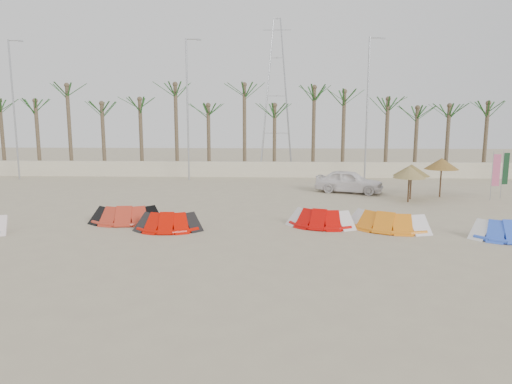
{
  "coord_description": "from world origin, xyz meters",
  "views": [
    {
      "loc": [
        0.96,
        -16.14,
        4.87
      ],
      "look_at": [
        0.0,
        6.0,
        1.3
      ],
      "focal_mm": 32.0,
      "sensor_mm": 36.0,
      "label": 1
    }
  ],
  "objects_px": {
    "kite_orange": "(385,219)",
    "parasol_mid": "(409,172)",
    "kite_red_left": "(128,213)",
    "kite_red_right": "(319,217)",
    "parasol_right": "(442,164)",
    "parasol_left": "(412,170)",
    "car": "(349,181)",
    "kite_red_mid": "(169,220)",
    "kite_blue": "(506,229)"
  },
  "relations": [
    {
      "from": "parasol_mid",
      "to": "car",
      "type": "bearing_deg",
      "value": 131.23
    },
    {
      "from": "car",
      "to": "kite_orange",
      "type": "bearing_deg",
      "value": -159.27
    },
    {
      "from": "kite_red_right",
      "to": "parasol_right",
      "type": "xyz_separation_m",
      "value": [
        8.27,
        8.06,
        1.69
      ]
    },
    {
      "from": "kite_red_mid",
      "to": "parasol_left",
      "type": "distance_m",
      "value": 15.42
    },
    {
      "from": "kite_red_mid",
      "to": "kite_blue",
      "type": "height_order",
      "value": "same"
    },
    {
      "from": "kite_red_mid",
      "to": "parasol_mid",
      "type": "height_order",
      "value": "parasol_mid"
    },
    {
      "from": "kite_red_right",
      "to": "car",
      "type": "bearing_deg",
      "value": 73.46
    },
    {
      "from": "kite_red_mid",
      "to": "kite_red_right",
      "type": "distance_m",
      "value": 6.8
    },
    {
      "from": "kite_red_left",
      "to": "kite_blue",
      "type": "relative_size",
      "value": 1.11
    },
    {
      "from": "parasol_left",
      "to": "parasol_right",
      "type": "height_order",
      "value": "parasol_right"
    },
    {
      "from": "parasol_left",
      "to": "parasol_right",
      "type": "bearing_deg",
      "value": 21.31
    },
    {
      "from": "kite_blue",
      "to": "parasol_right",
      "type": "relative_size",
      "value": 1.24
    },
    {
      "from": "parasol_left",
      "to": "kite_red_right",
      "type": "bearing_deg",
      "value": -130.55
    },
    {
      "from": "kite_blue",
      "to": "parasol_right",
      "type": "bearing_deg",
      "value": 85.17
    },
    {
      "from": "kite_red_left",
      "to": "parasol_mid",
      "type": "relative_size",
      "value": 1.58
    },
    {
      "from": "kite_red_mid",
      "to": "kite_blue",
      "type": "distance_m",
      "value": 14.18
    },
    {
      "from": "kite_red_left",
      "to": "kite_red_mid",
      "type": "height_order",
      "value": "same"
    },
    {
      "from": "kite_red_left",
      "to": "kite_blue",
      "type": "bearing_deg",
      "value": -8.02
    },
    {
      "from": "kite_red_left",
      "to": "kite_blue",
      "type": "xyz_separation_m",
      "value": [
        16.48,
        -2.32,
        -0.0
      ]
    },
    {
      "from": "kite_red_right",
      "to": "parasol_right",
      "type": "height_order",
      "value": "parasol_right"
    },
    {
      "from": "kite_orange",
      "to": "parasol_left",
      "type": "xyz_separation_m",
      "value": [
        3.3,
        7.65,
        1.37
      ]
    },
    {
      "from": "kite_red_left",
      "to": "kite_red_right",
      "type": "bearing_deg",
      "value": -2.3
    },
    {
      "from": "car",
      "to": "parasol_right",
      "type": "bearing_deg",
      "value": -85.69
    },
    {
      "from": "parasol_left",
      "to": "car",
      "type": "xyz_separation_m",
      "value": [
        -3.35,
        2.37,
        -1.03
      ]
    },
    {
      "from": "kite_red_right",
      "to": "parasol_left",
      "type": "distance_m",
      "value": 9.64
    },
    {
      "from": "parasol_left",
      "to": "kite_red_mid",
      "type": "bearing_deg",
      "value": -147.37
    },
    {
      "from": "parasol_right",
      "to": "kite_red_mid",
      "type": "bearing_deg",
      "value": -148.79
    },
    {
      "from": "kite_red_left",
      "to": "parasol_mid",
      "type": "xyz_separation_m",
      "value": [
        14.86,
        5.91,
        1.36
      ]
    },
    {
      "from": "kite_red_left",
      "to": "kite_orange",
      "type": "xyz_separation_m",
      "value": [
        11.96,
        -0.76,
        0.0
      ]
    },
    {
      "from": "kite_red_left",
      "to": "car",
      "type": "distance_m",
      "value": 15.1
    },
    {
      "from": "kite_red_mid",
      "to": "kite_orange",
      "type": "distance_m",
      "value": 9.65
    },
    {
      "from": "kite_blue",
      "to": "parasol_right",
      "type": "height_order",
      "value": "parasol_right"
    },
    {
      "from": "kite_orange",
      "to": "parasol_mid",
      "type": "height_order",
      "value": "parasol_mid"
    },
    {
      "from": "kite_red_left",
      "to": "parasol_mid",
      "type": "bearing_deg",
      "value": 21.68
    },
    {
      "from": "kite_orange",
      "to": "kite_red_left",
      "type": "bearing_deg",
      "value": 176.37
    },
    {
      "from": "kite_red_mid",
      "to": "parasol_left",
      "type": "height_order",
      "value": "parasol_left"
    },
    {
      "from": "kite_red_mid",
      "to": "parasol_mid",
      "type": "xyz_separation_m",
      "value": [
        12.53,
        7.3,
        1.36
      ]
    },
    {
      "from": "kite_red_mid",
      "to": "kite_orange",
      "type": "bearing_deg",
      "value": 3.76
    },
    {
      "from": "kite_red_right",
      "to": "kite_orange",
      "type": "height_order",
      "value": "same"
    },
    {
      "from": "kite_red_mid",
      "to": "parasol_right",
      "type": "relative_size",
      "value": 1.19
    },
    {
      "from": "kite_red_left",
      "to": "parasol_right",
      "type": "bearing_deg",
      "value": 23.95
    },
    {
      "from": "kite_red_right",
      "to": "car",
      "type": "height_order",
      "value": "car"
    },
    {
      "from": "kite_orange",
      "to": "parasol_right",
      "type": "distance_m",
      "value": 10.15
    },
    {
      "from": "kite_orange",
      "to": "kite_blue",
      "type": "xyz_separation_m",
      "value": [
        4.52,
        -1.56,
        -0.0
      ]
    },
    {
      "from": "kite_orange",
      "to": "kite_blue",
      "type": "distance_m",
      "value": 4.78
    },
    {
      "from": "kite_red_right",
      "to": "parasol_right",
      "type": "relative_size",
      "value": 1.36
    },
    {
      "from": "kite_red_left",
      "to": "parasol_left",
      "type": "distance_m",
      "value": 16.8
    },
    {
      "from": "parasol_right",
      "to": "parasol_mid",
      "type": "bearing_deg",
      "value": -144.09
    },
    {
      "from": "parasol_mid",
      "to": "kite_red_right",
      "type": "bearing_deg",
      "value": -132.76
    },
    {
      "from": "kite_red_left",
      "to": "kite_orange",
      "type": "bearing_deg",
      "value": -3.63
    }
  ]
}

